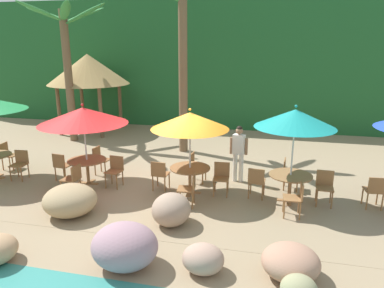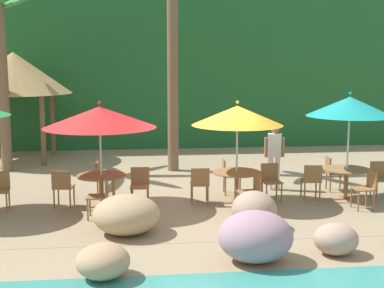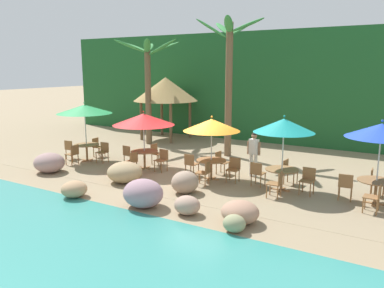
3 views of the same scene
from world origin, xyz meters
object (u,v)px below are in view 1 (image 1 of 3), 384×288
dining_table_orange (190,172)px  palm_tree_second (183,42)px  chair_red_right (73,178)px  umbrella_teal (295,118)px  chair_red_seaward (115,169)px  chair_orange_seaward (221,176)px  chair_green_seaward (20,162)px  dining_table_red (87,164)px  chair_teal_right (296,196)px  chair_teal_seaward (325,185)px  palm_tree_nearest (66,47)px  chair_teal_left (256,180)px  waiter_in_white (239,150)px  palapa_hut (88,70)px  chair_orange_right (190,187)px  chair_red_left (62,165)px  chair_orange_left (160,173)px  chair_blue_left (375,190)px  chair_green_inland (7,154)px  dining_table_teal (290,179)px  umbrella_red (83,116)px  chair_red_inland (100,158)px  chair_teal_inland (288,172)px  chair_orange_inland (195,165)px  umbrella_orange (190,121)px

dining_table_orange → palm_tree_second: 5.29m
chair_red_right → palm_tree_second: 6.19m
dining_table_orange → umbrella_teal: bearing=0.9°
chair_red_seaward → chair_orange_seaward: (3.05, 0.14, 0.00)m
chair_green_seaward → dining_table_orange: bearing=1.2°
dining_table_red → chair_teal_right: bearing=-7.5°
chair_teal_seaward → palm_tree_nearest: size_ratio=0.16×
chair_teal_left → waiter_in_white: bearing=117.9°
dining_table_red → palapa_hut: bearing=117.1°
chair_orange_right → palapa_hut: bearing=132.8°
chair_orange_seaward → palm_tree_nearest: bearing=148.9°
chair_red_left → chair_teal_left: (5.71, 0.03, 0.00)m
chair_teal_left → chair_orange_left: bearing=-178.6°
chair_red_seaward → chair_blue_left: (6.87, 0.04, 0.00)m
umbrella_teal → dining_table_orange: bearing=-179.1°
chair_orange_right → chair_green_inland: bearing=167.7°
dining_table_teal → waiter_in_white: (-1.46, 1.11, 0.37)m
chair_red_right → chair_orange_left: bearing=21.3°
umbrella_red → palm_tree_second: (1.89, 3.90, 1.99)m
chair_orange_seaward → chair_orange_left: same height
chair_red_inland → chair_red_left: size_ratio=1.00×
umbrella_red → chair_orange_left: (2.21, -0.01, -1.52)m
chair_teal_left → chair_teal_right: same height
chair_teal_seaward → chair_blue_left: same height
chair_red_seaward → chair_blue_left: size_ratio=1.00×
umbrella_red → chair_orange_seaward: size_ratio=2.86×
chair_teal_inland → chair_blue_left: (2.05, -0.85, 0.00)m
chair_green_inland → chair_teal_inland: bearing=2.1°
chair_orange_right → palm_tree_nearest: (-6.27, 5.16, 3.31)m
palapa_hut → umbrella_red: bearing=-62.9°
umbrella_teal → chair_teal_left: (-0.85, -0.02, -1.69)m
chair_green_seaward → dining_table_red: size_ratio=0.79×
chair_red_right → palapa_hut: 7.91m
chair_teal_seaward → chair_teal_right: same height
chair_green_seaward → chair_orange_seaward: (6.10, 0.25, 0.00)m
chair_blue_left → palapa_hut: size_ratio=0.24×
dining_table_teal → palm_tree_second: size_ratio=0.18×
chair_red_left → chair_teal_right: same height
umbrella_red → palm_tree_nearest: 5.60m
chair_orange_inland → waiter_in_white: waiter_in_white is taller
umbrella_red → chair_red_seaward: bearing=2.5°
chair_green_seaward → dining_table_orange: chair_green_seaward is taller
palm_tree_second → chair_teal_seaward: bearing=-38.9°
umbrella_orange → chair_orange_inland: bearing=92.7°
chair_teal_left → dining_table_red: bearing=-179.4°
chair_blue_left → chair_teal_right: bearing=-155.8°
chair_orange_left → palm_tree_second: 5.27m
chair_orange_seaward → chair_orange_right: bearing=-123.9°
umbrella_red → chair_red_inland: bearing=92.7°
umbrella_orange → palapa_hut: bearing=135.7°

